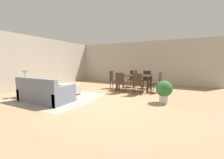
{
  "coord_description": "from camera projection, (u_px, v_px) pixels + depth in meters",
  "views": [
    {
      "loc": [
        2.38,
        -4.18,
        1.38
      ],
      "look_at": [
        -0.28,
        1.22,
        0.63
      ],
      "focal_mm": 22.45,
      "sensor_mm": 36.0,
      "label": 1
    }
  ],
  "objects": [
    {
      "name": "table_lamp",
      "position": [
        25.0,
        73.0,
        5.51
      ],
      "size": [
        0.26,
        0.26,
        0.52
      ],
      "color": "brown",
      "rests_on": "side_table"
    },
    {
      "name": "couch",
      "position": [
        45.0,
        93.0,
        4.94
      ],
      "size": [
        1.91,
        0.96,
        0.86
      ],
      "color": "slate",
      "rests_on": "ground_plane"
    },
    {
      "name": "dining_chair_far_left",
      "position": [
        133.0,
        78.0,
        7.78
      ],
      "size": [
        0.43,
        0.43,
        0.92
      ],
      "color": "#332319",
      "rests_on": "ground_plane"
    },
    {
      "name": "ottoman_table",
      "position": [
        67.0,
        89.0,
        6.01
      ],
      "size": [
        1.06,
        0.52,
        0.43
      ],
      "color": "#B7AD9E",
      "rests_on": "ground_plane"
    },
    {
      "name": "potted_plant",
      "position": [
        164.0,
        90.0,
        4.73
      ],
      "size": [
        0.55,
        0.55,
        0.77
      ],
      "color": "beige",
      "rests_on": "ground_plane"
    },
    {
      "name": "ground_plane",
      "position": [
        104.0,
        101.0,
        4.94
      ],
      "size": [
        10.8,
        10.8,
        0.0
      ],
      "primitive_type": "plane",
      "color": "#9E7A56"
    },
    {
      "name": "vase_centerpiece",
      "position": [
        134.0,
        72.0,
        6.83
      ],
      "size": [
        0.08,
        0.08,
        0.26
      ],
      "primitive_type": "cylinder",
      "color": "#B26659",
      "rests_on": "dining_table"
    },
    {
      "name": "area_rug",
      "position": [
        58.0,
        97.0,
        5.53
      ],
      "size": [
        3.0,
        2.8,
        0.01
      ],
      "primitive_type": "cube",
      "color": "gray",
      "rests_on": "ground_plane"
    },
    {
      "name": "dining_chair_head_east",
      "position": [
        158.0,
        81.0,
        6.32
      ],
      "size": [
        0.43,
        0.43,
        0.92
      ],
      "color": "#332319",
      "rests_on": "ground_plane"
    },
    {
      "name": "dining_table",
      "position": [
        134.0,
        77.0,
        6.83
      ],
      "size": [
        1.6,
        0.97,
        0.76
      ],
      "color": "#332319",
      "rests_on": "ground_plane"
    },
    {
      "name": "wall_left",
      "position": [
        32.0,
        63.0,
        7.19
      ],
      "size": [
        0.12,
        11.0,
        2.7
      ],
      "primitive_type": "cube",
      "color": "#BCB2A0",
      "rests_on": "ground_plane"
    },
    {
      "name": "dining_chair_near_left",
      "position": [
        120.0,
        81.0,
        6.26
      ],
      "size": [
        0.42,
        0.42,
        0.92
      ],
      "color": "#332319",
      "rests_on": "ground_plane"
    },
    {
      "name": "side_table",
      "position": [
        26.0,
        86.0,
        5.57
      ],
      "size": [
        0.4,
        0.4,
        0.55
      ],
      "color": "brown",
      "rests_on": "ground_plane"
    },
    {
      "name": "dining_chair_far_right",
      "position": [
        147.0,
        78.0,
        7.41
      ],
      "size": [
        0.41,
        0.41,
        0.92
      ],
      "color": "#332319",
      "rests_on": "ground_plane"
    },
    {
      "name": "dining_chair_near_right",
      "position": [
        138.0,
        83.0,
        5.89
      ],
      "size": [
        0.42,
        0.42,
        0.92
      ],
      "color": "#332319",
      "rests_on": "ground_plane"
    },
    {
      "name": "wall_back",
      "position": [
        141.0,
        63.0,
        9.22
      ],
      "size": [
        9.0,
        0.12,
        2.7
      ],
      "primitive_type": "cube",
      "color": "#BCB2A0",
      "rests_on": "ground_plane"
    },
    {
      "name": "dining_chair_head_west",
      "position": [
        113.0,
        79.0,
        7.34
      ],
      "size": [
        0.42,
        0.42,
        0.92
      ],
      "color": "#332319",
      "rests_on": "ground_plane"
    }
  ]
}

